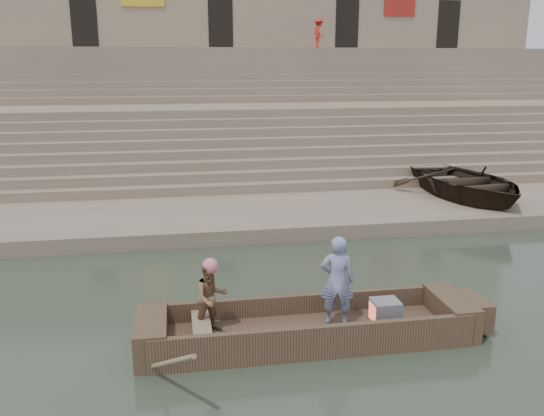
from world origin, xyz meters
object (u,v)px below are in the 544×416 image
object	(u,v)px
standing_man	(337,281)
rowing_man	(211,297)
television	(385,312)
beached_rowboat	(467,182)
main_rowboat	(307,334)
pedestrian	(319,33)

from	to	relation	value
standing_man	rowing_man	world-z (taller)	standing_man
standing_man	television	size ratio (longest dim) A/B	3.38
television	beached_rowboat	bearing A→B (deg)	53.76
main_rowboat	pedestrian	world-z (taller)	pedestrian
main_rowboat	pedestrian	xyz separation A→B (m)	(5.56, 21.42, 5.86)
rowing_man	pedestrian	xyz separation A→B (m)	(7.13, 21.25, 5.15)
main_rowboat	beached_rowboat	world-z (taller)	beached_rowboat
main_rowboat	television	xyz separation A→B (m)	(1.34, 0.00, 0.31)
main_rowboat	standing_man	distance (m)	1.03
main_rowboat	beached_rowboat	xyz separation A→B (m)	(6.86, 7.53, 0.79)
main_rowboat	rowing_man	xyz separation A→B (m)	(-1.58, 0.17, 0.71)
main_rowboat	television	distance (m)	1.37
standing_man	rowing_man	distance (m)	2.10
standing_man	television	distance (m)	1.01
television	pedestrian	size ratio (longest dim) A/B	0.30
television	pedestrian	world-z (taller)	pedestrian
main_rowboat	standing_man	xyz separation A→B (m)	(0.51, 0.10, 0.89)
beached_rowboat	pedestrian	xyz separation A→B (m)	(-1.30, 13.89, 5.07)
rowing_man	television	size ratio (longest dim) A/B	2.62
television	pedestrian	distance (m)	22.53
television	standing_man	bearing A→B (deg)	173.20
standing_man	pedestrian	distance (m)	22.47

